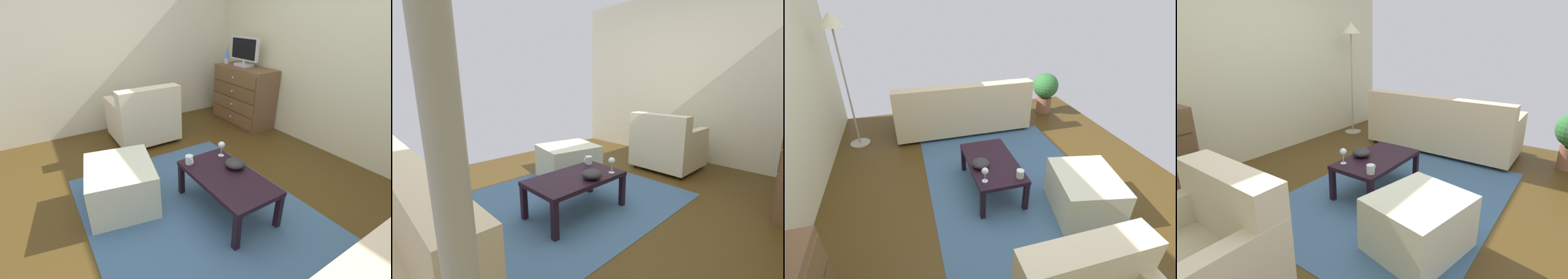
# 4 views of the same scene
# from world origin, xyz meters

# --- Properties ---
(ground_plane) EXTENTS (5.32, 4.42, 0.05)m
(ground_plane) POSITION_xyz_m (0.00, 0.00, -0.03)
(ground_plane) COLOR #473313
(wall_plain_left) EXTENTS (0.12, 4.42, 2.66)m
(wall_plain_left) POSITION_xyz_m (-2.42, 0.00, 1.33)
(wall_plain_left) COLOR beige
(wall_plain_left) RESTS_ON ground_plane
(area_rug) EXTENTS (2.60, 1.90, 0.01)m
(area_rug) POSITION_xyz_m (0.20, -0.20, 0.00)
(area_rug) COLOR #3D6081
(area_rug) RESTS_ON ground_plane
(coffee_table) EXTENTS (0.92, 0.52, 0.37)m
(coffee_table) POSITION_xyz_m (0.17, 0.05, 0.32)
(coffee_table) COLOR black
(coffee_table) RESTS_ON ground_plane
(wine_glass) EXTENTS (0.07, 0.07, 0.16)m
(wine_glass) POSITION_xyz_m (-0.15, 0.23, 0.48)
(wine_glass) COLOR silver
(wine_glass) RESTS_ON coffee_table
(mug) EXTENTS (0.11, 0.08, 0.08)m
(mug) POSITION_xyz_m (-0.19, -0.13, 0.41)
(mug) COLOR silver
(mug) RESTS_ON coffee_table
(bowl_decorative) EXTENTS (0.19, 0.19, 0.08)m
(bowl_decorative) POSITION_xyz_m (0.10, 0.20, 0.41)
(bowl_decorative) COLOR #292829
(bowl_decorative) RESTS_ON coffee_table
(armchair) EXTENTS (0.80, 0.84, 0.82)m
(armchair) POSITION_xyz_m (-1.66, -0.00, 0.34)
(armchair) COLOR #332319
(armchair) RESTS_ON ground_plane
(ottoman) EXTENTS (0.80, 0.73, 0.43)m
(ottoman) POSITION_xyz_m (-0.42, -0.75, 0.21)
(ottoman) COLOR beige
(ottoman) RESTS_ON ground_plane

